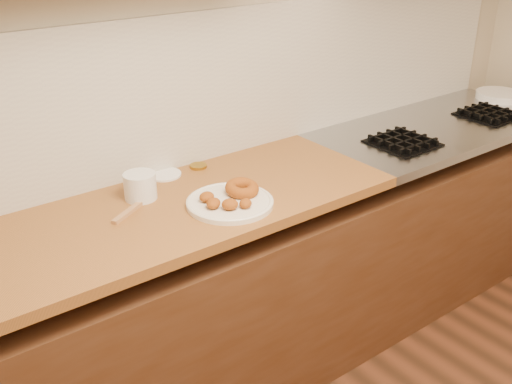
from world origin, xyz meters
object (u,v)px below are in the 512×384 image
plastic_tub (140,186)px  ring_donut (242,188)px  donut_plate (230,203)px  plate_stack (500,95)px

plastic_tub → ring_donut: bearing=-36.6°
donut_plate → plastic_tub: size_ratio=2.65×
donut_plate → plate_stack: bearing=5.3°
donut_plate → ring_donut: bearing=17.0°
ring_donut → plastic_tub: 0.36m
donut_plate → ring_donut: size_ratio=2.48×
ring_donut → plastic_tub: size_ratio=1.07×
donut_plate → plate_stack: size_ratio=1.23×
ring_donut → plate_stack: 1.86m
donut_plate → plastic_tub: plastic_tub is taller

